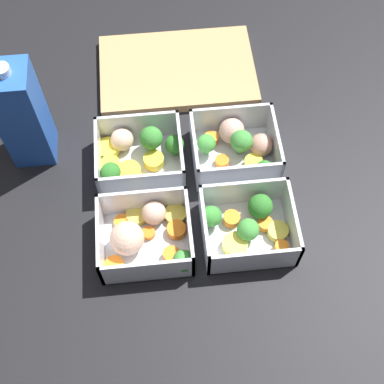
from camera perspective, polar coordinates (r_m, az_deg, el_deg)
ground_plane at (r=0.86m, az=0.00°, el=-0.71°), size 4.00×4.00×0.00m
container_near_left at (r=0.81m, az=-4.99°, el=-4.67°), size 0.14×0.13×0.06m
container_near_right at (r=0.81m, az=5.89°, el=-3.54°), size 0.14×0.12×0.06m
container_far_left at (r=0.88m, az=-5.88°, el=3.95°), size 0.15×0.13×0.06m
container_far_right at (r=0.88m, az=4.88°, el=4.84°), size 0.14×0.13×0.06m
juice_carton at (r=0.87m, az=-17.69°, el=7.83°), size 0.07×0.07×0.20m
cutting_board at (r=1.00m, az=-1.29°, el=12.88°), size 0.28×0.18×0.02m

